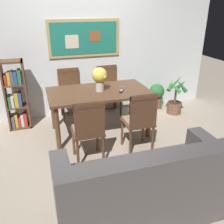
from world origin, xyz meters
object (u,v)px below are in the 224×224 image
dining_chair_far_right (108,86)px  bookshelf (16,97)px  potted_ivy (157,95)px  leather_couch (147,187)px  potted_palm (175,100)px  dining_chair_near_left (88,127)px  dining_table (99,96)px  flower_vase (100,77)px  dining_chair_far_left (70,90)px  tv_remote (121,91)px  dining_chair_near_right (140,118)px

dining_chair_far_right → bookshelf: bookshelf is taller
dining_chair_far_right → potted_ivy: size_ratio=1.76×
dining_chair_far_right → leather_couch: 2.64m
bookshelf → potted_ivy: bearing=2.0°
bookshelf → potted_palm: bearing=-5.8°
dining_chair_near_left → dining_chair_far_right: same height
dining_table → flower_vase: size_ratio=4.25×
dining_chair_far_left → tv_remote: (0.68, -0.92, 0.21)m
potted_palm → tv_remote: size_ratio=4.79×
bookshelf → potted_palm: 2.91m
dining_table → dining_chair_far_left: (-0.35, 0.78, -0.11)m
dining_chair_near_right → potted_palm: 1.64m
potted_ivy → flower_vase: bearing=-152.6°
leather_couch → potted_ivy: leather_couch is taller
potted_ivy → dining_table: bearing=-153.2°
dining_chair_far_left → flower_vase: bearing=-65.0°
potted_palm → flower_vase: (-1.59, -0.33, 0.68)m
dining_table → potted_palm: bearing=11.4°
dining_chair_near_left → potted_palm: bearing=29.8°
dining_chair_far_right → dining_chair_far_left: (-0.75, -0.01, 0.00)m
dining_chair_near_left → dining_chair_far_right: size_ratio=1.00×
dining_chair_near_right → tv_remote: bearing=95.8°
leather_couch → potted_palm: bearing=53.2°
bookshelf → tv_remote: bookshelf is taller
flower_vase → tv_remote: size_ratio=2.38×
dining_chair_far_left → potted_ivy: size_ratio=1.76×
dining_chair_far_right → bookshelf: bearing=-173.9°
dining_chair_near_right → bookshelf: size_ratio=0.78×
dining_chair_near_left → leather_couch: bearing=-70.3°
dining_chair_far_left → bookshelf: size_ratio=0.78×
leather_couch → tv_remote: leather_couch is taller
potted_palm → flower_vase: flower_vase is taller
potted_palm → dining_chair_near_left: bearing=-150.2°
dining_chair_far_left → dining_table: bearing=-65.8°
dining_table → tv_remote: (0.33, -0.14, 0.10)m
dining_table → tv_remote: bearing=-22.3°
tv_remote → bookshelf: bearing=154.8°
dining_chair_far_left → leather_couch: size_ratio=0.51×
dining_chair_far_right → dining_chair_near_right: bearing=-90.1°
leather_couch → tv_remote: bearing=79.2°
dining_table → dining_chair_far_right: (0.40, 0.79, -0.11)m
bookshelf → dining_chair_far_right: bearing=6.1°
dining_chair_far_right → dining_chair_far_left: size_ratio=1.00×
dining_table → potted_ivy: dining_table is taller
potted_ivy → potted_palm: bearing=-62.2°
bookshelf → tv_remote: bearing=-25.2°
flower_vase → tv_remote: bearing=-22.2°
dining_chair_far_right → potted_palm: (1.21, -0.47, -0.26)m
dining_chair_far_left → dining_chair_far_right: bearing=1.1°
dining_chair_near_left → bookshelf: (-0.92, 1.41, 0.02)m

